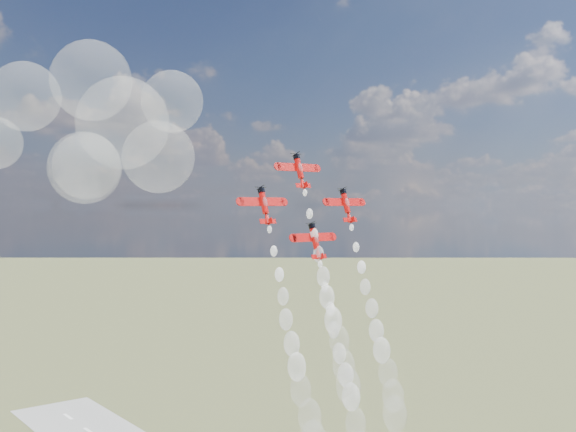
# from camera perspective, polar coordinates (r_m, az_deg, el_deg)

# --- Properties ---
(plane_lead) EXTENTS (12.95, 5.58, 8.93)m
(plane_lead) POSITION_cam_1_polar(r_m,az_deg,el_deg) (170.80, 0.97, 3.91)
(plane_lead) COLOR #C10B09
(plane_lead) RESTS_ON ground
(plane_left) EXTENTS (12.95, 5.58, 8.93)m
(plane_left) POSITION_cam_1_polar(r_m,az_deg,el_deg) (160.05, -2.04, 0.96)
(plane_left) COLOR #C10B09
(plane_left) RESTS_ON ground
(plane_right) EXTENTS (12.95, 5.58, 8.93)m
(plane_right) POSITION_cam_1_polar(r_m,az_deg,el_deg) (176.97, 4.94, 0.96)
(plane_right) COLOR #C10B09
(plane_right) RESTS_ON ground
(plane_slot) EXTENTS (12.95, 5.58, 8.93)m
(plane_slot) POSITION_cam_1_polar(r_m,az_deg,el_deg) (166.08, 2.30, -2.07)
(plane_slot) COLOR #C10B09
(plane_slot) RESTS_ON ground
(smoke_trail_lead) EXTENTS (5.18, 18.91, 48.65)m
(smoke_trail_lead) POSITION_cam_1_polar(r_m,az_deg,el_deg) (162.84, 4.33, -10.79)
(smoke_trail_lead) COLOR white
(smoke_trail_lead) RESTS_ON plane_lead
(smoke_trail_left) EXTENTS (5.42, 18.94, 48.79)m
(smoke_trail_left) POSITION_cam_1_polar(r_m,az_deg,el_deg) (154.21, 1.31, -14.85)
(smoke_trail_left) COLOR white
(smoke_trail_left) RESTS_ON plane_left
(smoke_trail_right) EXTENTS (5.18, 18.35, 48.08)m
(smoke_trail_right) POSITION_cam_1_polar(r_m,az_deg,el_deg) (171.77, 8.39, -13.16)
(smoke_trail_right) COLOR white
(smoke_trail_right) RESTS_ON plane_right
(smoke_trail_slot) EXTENTS (5.18, 19.37, 48.89)m
(smoke_trail_slot) POSITION_cam_1_polar(r_m,az_deg,el_deg) (162.96, 5.79, -17.26)
(smoke_trail_slot) COLOR white
(smoke_trail_slot) RESTS_ON plane_slot
(drifted_smoke_cloud) EXTENTS (69.46, 37.68, 53.30)m
(drifted_smoke_cloud) POSITION_cam_1_polar(r_m,az_deg,el_deg) (150.57, -20.44, 6.08)
(drifted_smoke_cloud) COLOR white
(drifted_smoke_cloud) RESTS_ON ground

